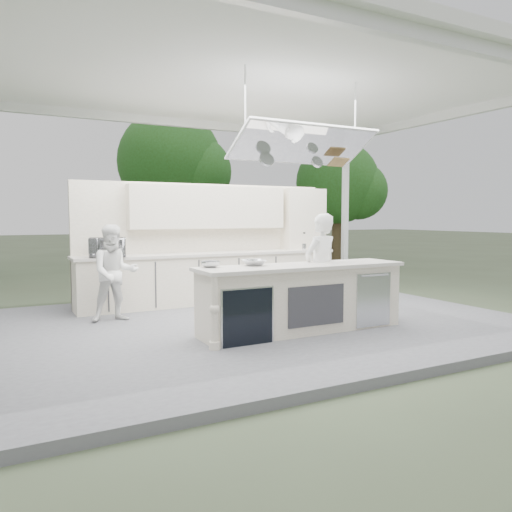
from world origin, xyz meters
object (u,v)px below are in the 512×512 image
demo_island (301,298)px  head_chef (321,269)px  back_counter (212,277)px  sous_chef (115,273)px

demo_island → head_chef: size_ratio=1.86×
head_chef → back_counter: bearing=-88.3°
back_counter → head_chef: bearing=-75.1°
demo_island → back_counter: 2.82m
head_chef → demo_island: bearing=13.2°
demo_island → back_counter: (-0.18, 2.81, 0.00)m
head_chef → sous_chef: (-2.69, 1.69, -0.08)m
demo_island → back_counter: same height
demo_island → head_chef: (0.50, 0.25, 0.36)m
back_counter → head_chef: 2.68m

